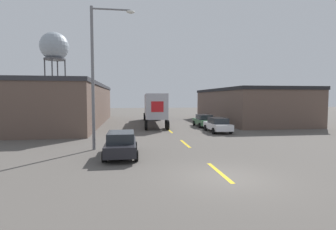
{
  "coord_description": "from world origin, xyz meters",
  "views": [
    {
      "loc": [
        -4.05,
        -10.55,
        3.43
      ],
      "look_at": [
        -0.9,
        11.34,
        1.98
      ],
      "focal_mm": 28.0,
      "sensor_mm": 36.0,
      "label": 1
    }
  ],
  "objects_px": {
    "street_lamp": "(97,68)",
    "semi_truck": "(154,106)",
    "water_tower": "(54,47)",
    "parked_car_left_near": "(121,144)",
    "parked_car_right_far": "(204,120)",
    "parked_car_right_mid": "(218,125)"
  },
  "relations": [
    {
      "from": "street_lamp",
      "to": "semi_truck",
      "type": "bearing_deg",
      "value": 72.86
    },
    {
      "from": "water_tower",
      "to": "parked_car_left_near",
      "type": "bearing_deg",
      "value": -70.78
    },
    {
      "from": "street_lamp",
      "to": "parked_car_right_far",
      "type": "bearing_deg",
      "value": 49.06
    },
    {
      "from": "parked_car_left_near",
      "to": "parked_car_right_mid",
      "type": "distance_m",
      "value": 13.38
    },
    {
      "from": "parked_car_right_far",
      "to": "water_tower",
      "type": "height_order",
      "value": "water_tower"
    },
    {
      "from": "semi_truck",
      "to": "parked_car_right_mid",
      "type": "distance_m",
      "value": 11.02
    },
    {
      "from": "semi_truck",
      "to": "water_tower",
      "type": "relative_size",
      "value": 0.89
    },
    {
      "from": "parked_car_left_near",
      "to": "water_tower",
      "type": "relative_size",
      "value": 0.25
    },
    {
      "from": "parked_car_left_near",
      "to": "parked_car_right_mid",
      "type": "xyz_separation_m",
      "value": [
        9.22,
        9.7,
        0.0
      ]
    },
    {
      "from": "parked_car_left_near",
      "to": "water_tower",
      "type": "distance_m",
      "value": 48.85
    },
    {
      "from": "semi_truck",
      "to": "street_lamp",
      "type": "xyz_separation_m",
      "value": [
        -5.18,
        -16.78,
        2.99
      ]
    },
    {
      "from": "semi_truck",
      "to": "parked_car_right_far",
      "type": "relative_size",
      "value": 3.53
    },
    {
      "from": "parked_car_left_near",
      "to": "street_lamp",
      "type": "distance_m",
      "value": 5.36
    },
    {
      "from": "parked_car_right_far",
      "to": "parked_car_right_mid",
      "type": "xyz_separation_m",
      "value": [
        0.0,
        -4.99,
        0.0
      ]
    },
    {
      "from": "parked_car_right_mid",
      "to": "parked_car_left_near",
      "type": "bearing_deg",
      "value": -133.57
    },
    {
      "from": "parked_car_right_mid",
      "to": "street_lamp",
      "type": "distance_m",
      "value": 13.87
    },
    {
      "from": "parked_car_right_far",
      "to": "water_tower",
      "type": "bearing_deg",
      "value": 129.77
    },
    {
      "from": "semi_truck",
      "to": "parked_car_right_mid",
      "type": "xyz_separation_m",
      "value": [
        5.59,
        -9.36,
        -1.62
      ]
    },
    {
      "from": "parked_car_right_far",
      "to": "parked_car_left_near",
      "type": "bearing_deg",
      "value": -122.14
    },
    {
      "from": "semi_truck",
      "to": "parked_car_right_mid",
      "type": "bearing_deg",
      "value": -56.8
    },
    {
      "from": "water_tower",
      "to": "semi_truck",
      "type": "bearing_deg",
      "value": -52.94
    },
    {
      "from": "parked_car_right_far",
      "to": "street_lamp",
      "type": "relative_size",
      "value": 0.47
    }
  ]
}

